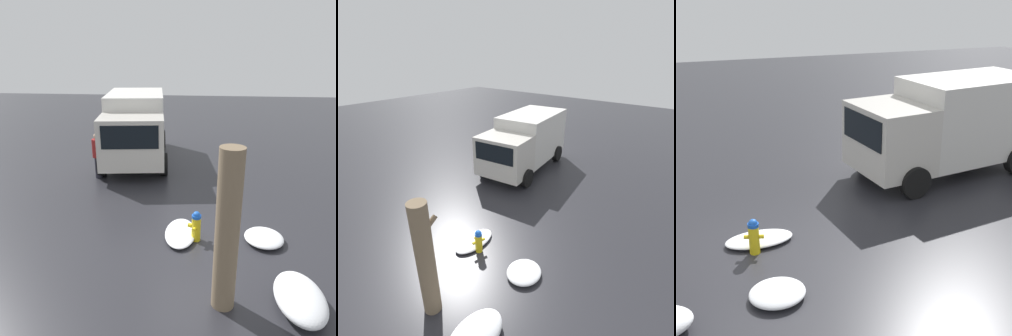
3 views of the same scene
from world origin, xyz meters
TOP-DOWN VIEW (x-y plane):
  - ground_plane at (0.00, 0.00)m, footprint 60.00×60.00m
  - fire_hydrant at (0.00, 0.00)m, footprint 0.44×0.34m
  - delivery_truck at (6.59, 2.86)m, footprint 6.18×3.32m
  - pedestrian at (4.14, 3.86)m, footprint 0.38×0.38m
  - snow_pile_curbside at (0.11, -1.74)m, footprint 1.07×0.99m
  - snow_pile_by_tree at (0.17, 0.41)m, footprint 1.54×0.81m

SIDE VIEW (x-z plane):
  - ground_plane at x=0.00m, z-range 0.00..0.00m
  - snow_pile_by_tree at x=0.17m, z-range 0.00..0.17m
  - snow_pile_curbside at x=0.11m, z-range 0.00..0.22m
  - fire_hydrant at x=0.00m, z-range 0.01..0.83m
  - pedestrian at x=4.14m, z-range 0.08..1.84m
  - delivery_truck at x=6.59m, z-range 0.12..3.03m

